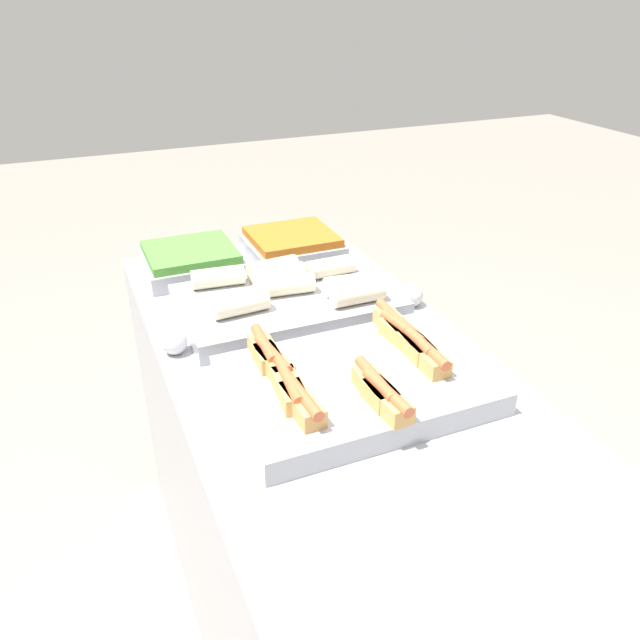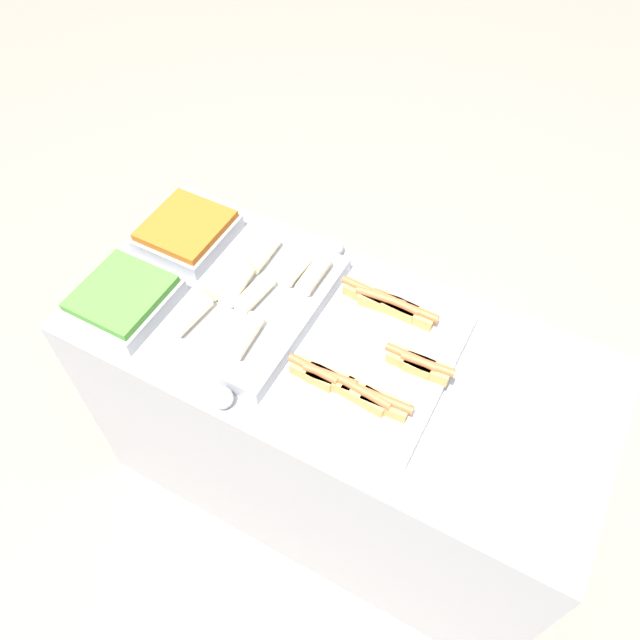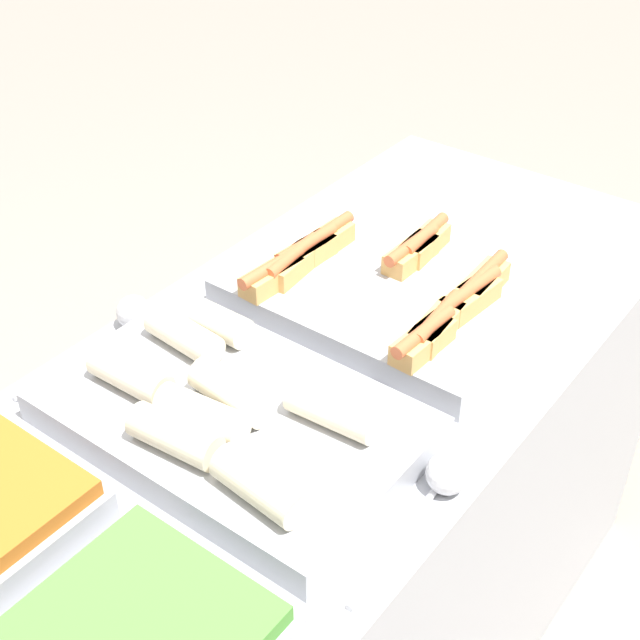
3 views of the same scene
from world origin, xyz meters
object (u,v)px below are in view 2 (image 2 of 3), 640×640
serving_spoon_near (218,396)px  tray_side_back (187,232)px  tray_side_front (123,299)px  serving_spoon_far (330,246)px  tray_wraps (255,300)px  tray_hotdogs (381,356)px

serving_spoon_near → tray_side_back: bearing=133.1°
tray_side_front → serving_spoon_far: size_ratio=0.96×
tray_side_back → tray_side_front: bearing=-90.0°
tray_wraps → serving_spoon_far: tray_wraps is taller
tray_side_front → tray_wraps: bearing=27.4°
tray_hotdogs → tray_wraps: (-0.39, 0.00, 0.00)m
tray_wraps → serving_spoon_far: (0.08, 0.30, -0.01)m
tray_side_front → tray_side_back: size_ratio=1.00×
tray_side_front → tray_side_back: bearing=90.0°
serving_spoon_far → serving_spoon_near: bearing=-90.3°
tray_side_front → serving_spoon_near: tray_side_front is taller
tray_hotdogs → tray_side_front: tray_hotdogs is taller
tray_hotdogs → serving_spoon_far: 0.43m
serving_spoon_far → tray_side_back: bearing=-158.5°
tray_hotdogs → serving_spoon_near: 0.44m
tray_side_front → tray_hotdogs: bearing=13.0°
tray_hotdogs → tray_wraps: 0.39m
tray_side_front → serving_spoon_far: bearing=48.6°
tray_side_back → serving_spoon_far: 0.45m
tray_hotdogs → tray_side_back: (-0.73, 0.14, 0.00)m
tray_hotdogs → serving_spoon_far: bearing=135.8°
tray_wraps → tray_side_front: bearing=-152.6°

